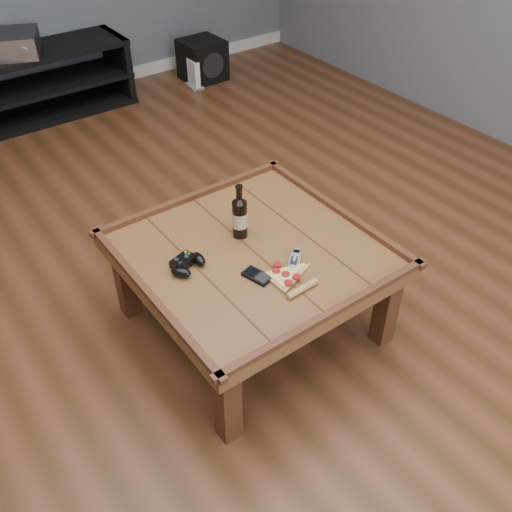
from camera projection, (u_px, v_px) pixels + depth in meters
ground at (253, 324)px, 2.69m from camera, size 6.00×6.00×0.00m
baseboard at (32, 99)px, 4.52m from camera, size 5.00×0.02×0.10m
coffee_table at (252, 261)px, 2.44m from camera, size 1.03×1.03×0.48m
media_console at (36, 85)px, 4.25m from camera, size 1.40×0.45×0.50m
beer_bottle at (240, 216)px, 2.42m from camera, size 0.07×0.07×0.25m
game_controller at (187, 264)px, 2.30m from camera, size 0.17×0.14×0.05m
pizza_slice at (288, 278)px, 2.25m from camera, size 0.17×0.27×0.03m
smartphone at (257, 276)px, 2.27m from camera, size 0.09×0.13×0.02m
remote_control at (295, 260)px, 2.34m from camera, size 0.16×0.15×0.02m
av_receiver at (6, 44)px, 3.97m from camera, size 0.54×0.50×0.15m
subwoofer at (202, 60)px, 4.86m from camera, size 0.34×0.34×0.33m
game_console at (194, 75)px, 4.76m from camera, size 0.12×0.19×0.23m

